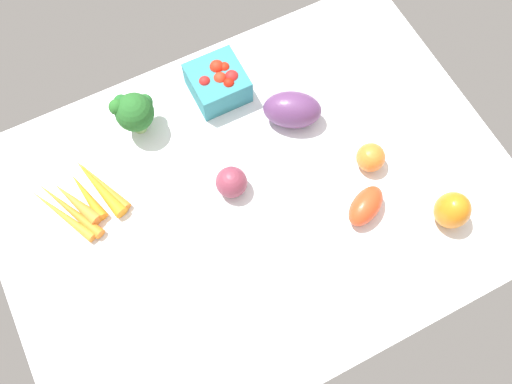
{
  "coord_description": "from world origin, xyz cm",
  "views": [
    {
      "loc": [
        19.04,
        37.49,
        106.59
      ],
      "look_at": [
        0.0,
        0.0,
        4.0
      ],
      "focal_mm": 38.56,
      "sensor_mm": 36.0,
      "label": 1
    }
  ],
  "objects_px": {
    "eggplant": "(292,110)",
    "carrot_bunch": "(82,198)",
    "red_onion_center": "(231,182)",
    "heirloom_tomato_orange": "(371,157)",
    "berry_basket": "(218,82)",
    "broccoli_head": "(133,111)",
    "roma_tomato": "(366,206)",
    "bell_pepper_orange": "(452,210)"
  },
  "relations": [
    {
      "from": "eggplant",
      "to": "carrot_bunch",
      "type": "distance_m",
      "value": 0.47
    },
    {
      "from": "red_onion_center",
      "to": "carrot_bunch",
      "type": "xyz_separation_m",
      "value": [
        0.28,
        -0.11,
        -0.02
      ]
    },
    {
      "from": "heirloom_tomato_orange",
      "to": "berry_basket",
      "type": "height_order",
      "value": "berry_basket"
    },
    {
      "from": "broccoli_head",
      "to": "roma_tomato",
      "type": "relative_size",
      "value": 1.12
    },
    {
      "from": "berry_basket",
      "to": "roma_tomato",
      "type": "height_order",
      "value": "berry_basket"
    },
    {
      "from": "berry_basket",
      "to": "bell_pepper_orange",
      "type": "height_order",
      "value": "bell_pepper_orange"
    },
    {
      "from": "bell_pepper_orange",
      "to": "berry_basket",
      "type": "bearing_deg",
      "value": -59.62
    },
    {
      "from": "eggplant",
      "to": "bell_pepper_orange",
      "type": "bearing_deg",
      "value": 147.56
    },
    {
      "from": "carrot_bunch",
      "to": "roma_tomato",
      "type": "height_order",
      "value": "roma_tomato"
    },
    {
      "from": "broccoli_head",
      "to": "berry_basket",
      "type": "bearing_deg",
      "value": -179.34
    },
    {
      "from": "eggplant",
      "to": "red_onion_center",
      "type": "xyz_separation_m",
      "value": [
        0.19,
        0.09,
        -0.01
      ]
    },
    {
      "from": "bell_pepper_orange",
      "to": "carrot_bunch",
      "type": "xyz_separation_m",
      "value": [
        0.64,
        -0.37,
        -0.03
      ]
    },
    {
      "from": "red_onion_center",
      "to": "broccoli_head",
      "type": "bearing_deg",
      "value": -62.39
    },
    {
      "from": "bell_pepper_orange",
      "to": "roma_tomato",
      "type": "relative_size",
      "value": 0.91
    },
    {
      "from": "eggplant",
      "to": "broccoli_head",
      "type": "distance_m",
      "value": 0.33
    },
    {
      "from": "carrot_bunch",
      "to": "broccoli_head",
      "type": "relative_size",
      "value": 1.73
    },
    {
      "from": "carrot_bunch",
      "to": "bell_pepper_orange",
      "type": "bearing_deg",
      "value": 150.13
    },
    {
      "from": "bell_pepper_orange",
      "to": "eggplant",
      "type": "bearing_deg",
      "value": -63.66
    },
    {
      "from": "roma_tomato",
      "to": "broccoli_head",
      "type": "bearing_deg",
      "value": 103.56
    },
    {
      "from": "heirloom_tomato_orange",
      "to": "bell_pepper_orange",
      "type": "distance_m",
      "value": 0.19
    },
    {
      "from": "bell_pepper_orange",
      "to": "red_onion_center",
      "type": "height_order",
      "value": "bell_pepper_orange"
    },
    {
      "from": "red_onion_center",
      "to": "broccoli_head",
      "type": "relative_size",
      "value": 0.61
    },
    {
      "from": "broccoli_head",
      "to": "roma_tomato",
      "type": "xyz_separation_m",
      "value": [
        -0.33,
        0.39,
        -0.04
      ]
    },
    {
      "from": "bell_pepper_orange",
      "to": "carrot_bunch",
      "type": "height_order",
      "value": "bell_pepper_orange"
    },
    {
      "from": "berry_basket",
      "to": "heirloom_tomato_orange",
      "type": "bearing_deg",
      "value": 123.87
    },
    {
      "from": "heirloom_tomato_orange",
      "to": "bell_pepper_orange",
      "type": "relative_size",
      "value": 0.69
    },
    {
      "from": "heirloom_tomato_orange",
      "to": "berry_basket",
      "type": "bearing_deg",
      "value": -56.13
    },
    {
      "from": "bell_pepper_orange",
      "to": "roma_tomato",
      "type": "bearing_deg",
      "value": -32.16
    },
    {
      "from": "heirloom_tomato_orange",
      "to": "carrot_bunch",
      "type": "bearing_deg",
      "value": -18.9
    },
    {
      "from": "bell_pepper_orange",
      "to": "roma_tomato",
      "type": "height_order",
      "value": "bell_pepper_orange"
    },
    {
      "from": "eggplant",
      "to": "bell_pepper_orange",
      "type": "xyz_separation_m",
      "value": [
        -0.17,
        0.34,
        0.0
      ]
    },
    {
      "from": "bell_pepper_orange",
      "to": "broccoli_head",
      "type": "xyz_separation_m",
      "value": [
        0.47,
        -0.47,
        0.02
      ]
    },
    {
      "from": "bell_pepper_orange",
      "to": "carrot_bunch",
      "type": "bearing_deg",
      "value": -29.87
    },
    {
      "from": "heirloom_tomato_orange",
      "to": "red_onion_center",
      "type": "height_order",
      "value": "red_onion_center"
    },
    {
      "from": "berry_basket",
      "to": "red_onion_center",
      "type": "xyz_separation_m",
      "value": [
        0.08,
        0.22,
        -0.0
      ]
    },
    {
      "from": "roma_tomato",
      "to": "carrot_bunch",
      "type": "bearing_deg",
      "value": 123.68
    },
    {
      "from": "broccoli_head",
      "to": "eggplant",
      "type": "bearing_deg",
      "value": 156.43
    },
    {
      "from": "carrot_bunch",
      "to": "roma_tomato",
      "type": "xyz_separation_m",
      "value": [
        -0.5,
        0.28,
        0.01
      ]
    },
    {
      "from": "berry_basket",
      "to": "eggplant",
      "type": "relative_size",
      "value": 0.92
    },
    {
      "from": "heirloom_tomato_orange",
      "to": "berry_basket",
      "type": "xyz_separation_m",
      "value": [
        0.2,
        -0.3,
        0.01
      ]
    },
    {
      "from": "heirloom_tomato_orange",
      "to": "red_onion_center",
      "type": "distance_m",
      "value": 0.29
    },
    {
      "from": "berry_basket",
      "to": "roma_tomato",
      "type": "relative_size",
      "value": 1.21
    }
  ]
}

